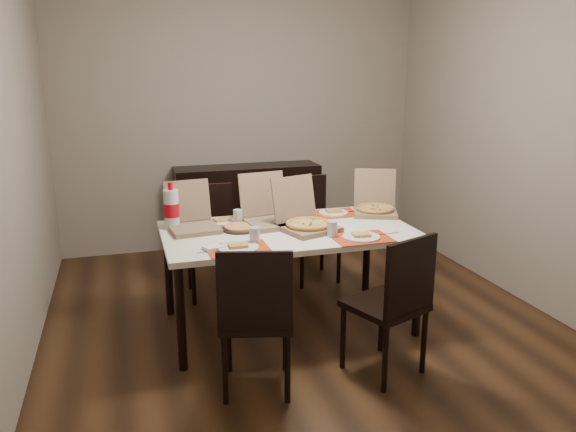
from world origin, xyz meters
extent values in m
cube|color=#3E2513|center=(0.00, 0.00, -0.01)|extent=(3.80, 4.00, 0.02)
cube|color=gray|center=(0.00, 2.01, 1.30)|extent=(3.80, 0.02, 2.60)
cube|color=gray|center=(-1.91, 0.00, 1.30)|extent=(0.02, 4.00, 2.60)
cube|color=gray|center=(1.91, 0.00, 1.30)|extent=(0.02, 4.00, 2.60)
cube|color=black|center=(0.00, 1.78, 0.45)|extent=(1.50, 0.40, 0.90)
cube|color=#EEE2C8|center=(-0.12, -0.09, 0.73)|extent=(1.80, 1.00, 0.04)
cylinder|color=black|center=(-0.96, -0.53, 0.35)|extent=(0.06, 0.06, 0.71)
cylinder|color=black|center=(0.72, -0.53, 0.35)|extent=(0.06, 0.06, 0.71)
cylinder|color=black|center=(-0.96, 0.35, 0.35)|extent=(0.06, 0.06, 0.71)
cylinder|color=black|center=(0.72, 0.35, 0.35)|extent=(0.06, 0.06, 0.71)
cube|color=black|center=(-0.55, -0.86, 0.45)|extent=(0.51, 0.51, 0.04)
cube|color=black|center=(-0.59, -1.04, 0.70)|extent=(0.41, 0.13, 0.46)
cylinder|color=black|center=(-0.77, -0.99, 0.21)|extent=(0.04, 0.04, 0.43)
cylinder|color=black|center=(-0.42, -1.08, 0.21)|extent=(0.04, 0.04, 0.43)
cylinder|color=black|center=(-0.68, -0.64, 0.21)|extent=(0.04, 0.04, 0.43)
cylinder|color=black|center=(-0.33, -0.73, 0.21)|extent=(0.04, 0.04, 0.43)
cube|color=black|center=(0.27, -0.91, 0.45)|extent=(0.54, 0.54, 0.04)
cube|color=black|center=(0.34, -1.08, 0.70)|extent=(0.40, 0.18, 0.46)
cylinder|color=black|center=(0.17, -1.14, 0.21)|extent=(0.04, 0.04, 0.43)
cylinder|color=black|center=(0.50, -1.01, 0.21)|extent=(0.04, 0.04, 0.43)
cylinder|color=black|center=(0.04, -0.81, 0.21)|extent=(0.04, 0.04, 0.43)
cylinder|color=black|center=(0.37, -0.67, 0.21)|extent=(0.04, 0.04, 0.43)
cube|color=black|center=(-0.57, 0.64, 0.45)|extent=(0.44, 0.44, 0.04)
cube|color=black|center=(-0.56, 0.83, 0.70)|extent=(0.42, 0.05, 0.46)
cylinder|color=black|center=(-0.38, 0.82, 0.21)|extent=(0.04, 0.04, 0.43)
cylinder|color=black|center=(-0.74, 0.83, 0.21)|extent=(0.04, 0.04, 0.43)
cylinder|color=black|center=(-0.39, 0.46, 0.21)|extent=(0.04, 0.04, 0.43)
cylinder|color=black|center=(-0.75, 0.47, 0.21)|extent=(0.04, 0.04, 0.43)
cube|color=black|center=(0.37, 0.75, 0.45)|extent=(0.45, 0.45, 0.04)
cube|color=black|center=(0.35, 0.94, 0.70)|extent=(0.42, 0.06, 0.46)
cylinder|color=black|center=(0.53, 0.95, 0.21)|extent=(0.04, 0.04, 0.43)
cylinder|color=black|center=(0.17, 0.92, 0.21)|extent=(0.04, 0.04, 0.43)
cylinder|color=black|center=(0.56, 0.59, 0.21)|extent=(0.04, 0.04, 0.43)
cylinder|color=black|center=(0.20, 0.56, 0.21)|extent=(0.04, 0.04, 0.43)
cube|color=red|center=(-0.56, -0.44, 0.75)|extent=(0.40, 0.30, 0.00)
cylinder|color=white|center=(-0.56, -0.44, 0.76)|extent=(0.27, 0.27, 0.01)
cube|color=#D5CB6A|center=(-0.56, -0.44, 0.78)|extent=(0.12, 0.09, 0.02)
cylinder|color=#ACAFB7|center=(-0.43, -0.35, 0.81)|extent=(0.07, 0.07, 0.11)
cube|color=#B2B2B7|center=(-0.73, -0.44, 0.75)|extent=(0.20, 0.04, 0.00)
cube|color=white|center=(-0.72, -0.40, 0.76)|extent=(0.13, 0.13, 0.02)
cube|color=red|center=(0.30, -0.44, 0.75)|extent=(0.40, 0.30, 0.00)
cylinder|color=white|center=(0.30, -0.44, 0.76)|extent=(0.26, 0.26, 0.01)
cube|color=#D5CB6A|center=(0.30, -0.44, 0.78)|extent=(0.13, 0.10, 0.02)
cylinder|color=#ACAFB7|center=(0.12, -0.36, 0.81)|extent=(0.07, 0.07, 0.11)
cube|color=#B2B2B7|center=(0.51, -0.41, 0.75)|extent=(0.20, 0.04, 0.00)
cube|color=red|center=(-0.55, 0.23, 0.75)|extent=(0.40, 0.30, 0.00)
cylinder|color=white|center=(-0.55, 0.23, 0.76)|extent=(0.24, 0.24, 0.01)
cube|color=#D5CB6A|center=(-0.55, 0.23, 0.78)|extent=(0.14, 0.11, 0.02)
cylinder|color=#ACAFB7|center=(-0.44, 0.15, 0.81)|extent=(0.07, 0.07, 0.11)
cube|color=#B2B2B7|center=(-0.72, 0.26, 0.75)|extent=(0.20, 0.04, 0.00)
cube|color=white|center=(-0.71, 0.27, 0.76)|extent=(0.13, 0.13, 0.02)
cube|color=red|center=(0.36, 0.23, 0.75)|extent=(0.40, 0.30, 0.00)
cylinder|color=white|center=(0.36, 0.23, 0.76)|extent=(0.23, 0.23, 0.01)
cube|color=#D5CB6A|center=(0.36, 0.23, 0.78)|extent=(0.12, 0.10, 0.02)
cylinder|color=#ACAFB7|center=(0.15, 0.22, 0.81)|extent=(0.07, 0.07, 0.11)
cube|color=#B2B2B7|center=(0.51, 0.24, 0.75)|extent=(0.20, 0.04, 0.00)
cube|color=white|center=(0.00, -0.20, 0.76)|extent=(0.16, 0.16, 0.02)
cube|color=brown|center=(0.01, -0.17, 0.77)|extent=(0.46, 0.46, 0.04)
cube|color=brown|center=(-0.04, 0.01, 0.95)|extent=(0.37, 0.19, 0.33)
cylinder|color=#D5CB6A|center=(0.01, -0.17, 0.80)|extent=(0.39, 0.39, 0.02)
cube|color=brown|center=(0.67, 0.12, 0.77)|extent=(0.44, 0.44, 0.03)
cube|color=brown|center=(0.74, 0.28, 0.94)|extent=(0.34, 0.20, 0.30)
cylinder|color=#D5CB6A|center=(0.67, 0.12, 0.79)|extent=(0.37, 0.37, 0.02)
cube|color=brown|center=(-0.78, 0.07, 0.77)|extent=(0.37, 0.37, 0.03)
cube|color=brown|center=(-0.80, 0.23, 0.94)|extent=(0.34, 0.11, 0.30)
cube|color=brown|center=(-0.20, 0.05, 0.77)|extent=(0.41, 0.41, 0.04)
cube|color=brown|center=(-0.23, 0.23, 0.95)|extent=(0.37, 0.13, 0.33)
cylinder|color=black|center=(-0.45, 0.00, 0.76)|extent=(0.27, 0.27, 0.01)
cylinder|color=tan|center=(-0.45, 0.00, 0.77)|extent=(0.23, 0.23, 0.02)
imported|color=white|center=(0.05, 0.11, 0.76)|extent=(0.13, 0.13, 0.03)
cylinder|color=silver|center=(-0.92, 0.18, 0.89)|extent=(0.11, 0.11, 0.29)
cylinder|color=#B40812|center=(-0.92, 0.18, 0.89)|extent=(0.11, 0.11, 0.10)
cylinder|color=#B40812|center=(-0.92, 0.18, 1.06)|extent=(0.04, 0.04, 0.05)
camera|label=1|loc=(-1.24, -3.84, 1.89)|focal=35.00mm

